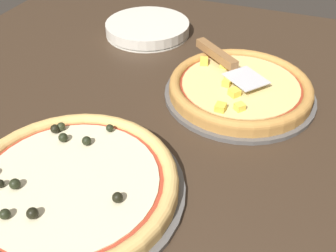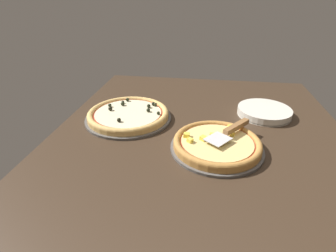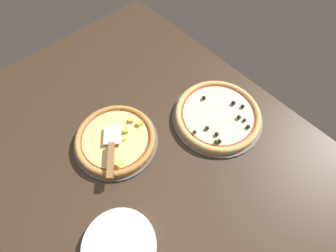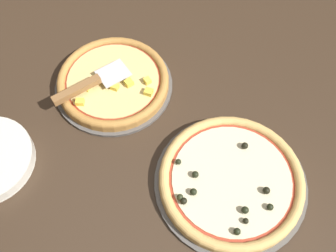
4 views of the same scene
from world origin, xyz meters
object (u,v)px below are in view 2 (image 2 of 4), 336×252
(pizza_front, at_px, (217,143))
(plate_stack, at_px, (264,112))
(serving_spatula, at_px, (233,129))
(pizza_back, at_px, (128,114))

(pizza_front, relative_size, plate_stack, 1.32)
(serving_spatula, bearing_deg, pizza_front, 136.63)
(pizza_back, bearing_deg, pizza_front, -116.60)
(pizza_front, bearing_deg, pizza_back, 63.40)
(pizza_back, distance_m, serving_spatula, 0.47)
(pizza_front, xyz_separation_m, pizza_back, (0.20, 0.39, -0.00))
(pizza_front, height_order, plate_stack, pizza_front)
(pizza_back, height_order, serving_spatula, serving_spatula)
(pizza_front, bearing_deg, serving_spatula, -43.37)
(pizza_back, relative_size, serving_spatula, 1.75)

